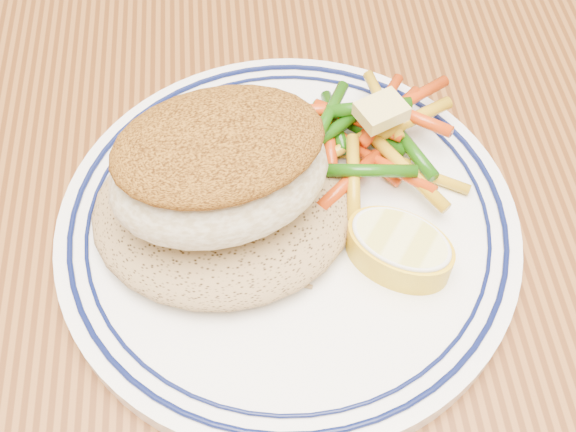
# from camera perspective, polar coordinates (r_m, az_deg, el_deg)

# --- Properties ---
(dining_table) EXTENTS (1.50, 0.90, 0.75)m
(dining_table) POSITION_cam_1_polar(r_m,az_deg,el_deg) (0.48, 2.86, -9.71)
(dining_table) COLOR #542B10
(dining_table) RESTS_ON ground
(plate) EXTENTS (0.25, 0.25, 0.02)m
(plate) POSITION_cam_1_polar(r_m,az_deg,el_deg) (0.39, -0.00, -0.86)
(plate) COLOR white
(plate) RESTS_ON dining_table
(rice_pilaf) EXTENTS (0.14, 0.12, 0.03)m
(rice_pilaf) POSITION_cam_1_polar(r_m,az_deg,el_deg) (0.38, -5.15, 0.86)
(rice_pilaf) COLOR #95764A
(rice_pilaf) RESTS_ON plate
(fish_fillet) EXTENTS (0.12, 0.10, 0.06)m
(fish_fillet) POSITION_cam_1_polar(r_m,az_deg,el_deg) (0.35, -5.45, 3.83)
(fish_fillet) COLOR beige
(fish_fillet) RESTS_ON rice_pilaf
(vegetable_pile) EXTENTS (0.11, 0.10, 0.03)m
(vegetable_pile) POSITION_cam_1_polar(r_m,az_deg,el_deg) (0.41, 6.31, 6.30)
(vegetable_pile) COLOR gold
(vegetable_pile) RESTS_ON plate
(butter_pat) EXTENTS (0.03, 0.03, 0.01)m
(butter_pat) POSITION_cam_1_polar(r_m,az_deg,el_deg) (0.40, 7.39, 8.22)
(butter_pat) COLOR #E9D272
(butter_pat) RESTS_ON vegetable_pile
(lemon_wedge) EXTENTS (0.07, 0.07, 0.02)m
(lemon_wedge) POSITION_cam_1_polar(r_m,az_deg,el_deg) (0.37, 8.78, -2.50)
(lemon_wedge) COLOR yellow
(lemon_wedge) RESTS_ON plate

